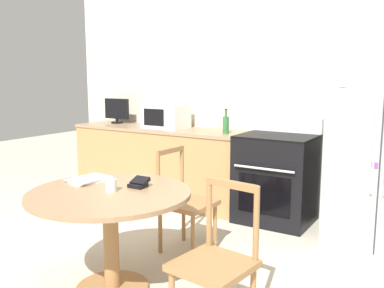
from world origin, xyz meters
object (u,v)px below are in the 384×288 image
Objects in this scene: oven_range at (276,178)px; wallet at (139,183)px; dining_chair_right at (216,263)px; candle_glass at (111,186)px; dining_chair_far at (185,203)px; microwave at (166,116)px; counter_bottle at (226,124)px; countertop_tv at (117,110)px.

oven_range is 8.24× the size of wallet.
dining_chair_right reaches higher than candle_glass.
wallet is at bearing 6.24° from dining_chair_far.
dining_chair_far reaches higher than wallet.
microwave reaches higher than candle_glass.
dining_chair_far is 10.65× the size of candle_glass.
counter_bottle is 3.21× the size of candle_glass.
wallet is (0.09, 0.19, -0.01)m from candle_glass.
candle_glass reaches higher than wallet.
wallet is at bearing -82.85° from counter_bottle.
microwave is 0.55× the size of dining_chair_right.
oven_range reaches higher than dining_chair_right.
counter_bottle reaches higher than dining_chair_far.
countertop_tv is 1.71m from counter_bottle.
oven_range is at bearing -1.06° from microwave.
oven_range is at bearing -71.25° from dining_chair_right.
dining_chair_far is at bearing -108.71° from oven_range.
dining_chair_right is at bearing -38.86° from countertop_tv.
dining_chair_far is 0.93m from candle_glass.
dining_chair_right is 10.65× the size of candle_glass.
dining_chair_right is at bearing -17.83° from wallet.
candle_glass is at bearing 3.49° from dining_chair_right.
oven_range is 2.36m from countertop_tv.
oven_range is 2.12m from dining_chair_right.
microwave reaches higher than dining_chair_far.
oven_range reaches higher than wallet.
counter_bottle reaches higher than candle_glass.
microwave reaches higher than dining_chair_right.
countertop_tv is 2.82m from candle_glass.
microwave is 0.86m from counter_bottle.
microwave is at bearing -135.79° from dining_chair_far.
dining_chair_far is at bearing -41.31° from dining_chair_right.
dining_chair_far is at bearing 86.69° from candle_glass.
counter_bottle is 1.25m from dining_chair_far.
countertop_tv reaches higher than candle_glass.
oven_range reaches higher than dining_chair_far.
candle_glass is 0.65× the size of wallet.
candle_glass is at bearing -114.94° from wallet.
countertop_tv is at bearing 134.99° from wallet.
countertop_tv is at bearing 177.54° from oven_range.
countertop_tv is 2.74m from wallet.
wallet is (1.08, -1.86, -0.28)m from microwave.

